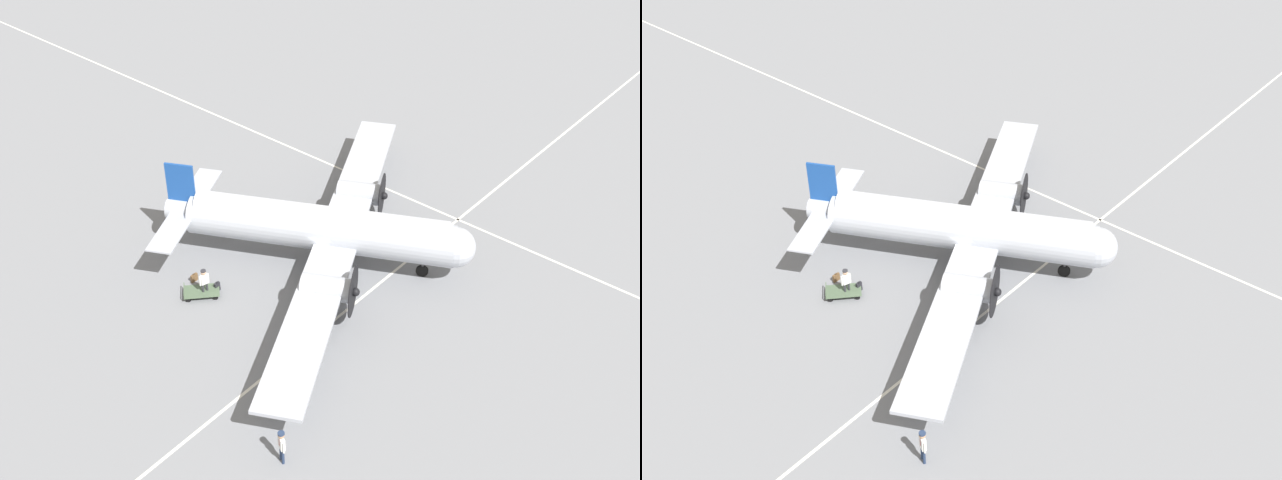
{
  "view_description": "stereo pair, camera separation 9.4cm",
  "coord_description": "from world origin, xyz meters",
  "views": [
    {
      "loc": [
        -27.77,
        -23.43,
        28.3
      ],
      "look_at": [
        0.0,
        0.0,
        1.53
      ],
      "focal_mm": 45.0,
      "sensor_mm": 36.0,
      "label": 1
    },
    {
      "loc": [
        -27.71,
        -23.51,
        28.3
      ],
      "look_at": [
        0.0,
        0.0,
        1.53
      ],
      "focal_mm": 45.0,
      "sensor_mm": 36.0,
      "label": 2
    }
  ],
  "objects": [
    {
      "name": "crew_foreground",
      "position": [
        -11.82,
        -7.83,
        1.15
      ],
      "size": [
        0.41,
        0.57,
        1.84
      ],
      "rotation": [
        0.0,
        0.0,
        1.1
      ],
      "color": "navy",
      "rests_on": "ground_plane"
    },
    {
      "name": "suitcase_upright_spare",
      "position": [
        -5.85,
        4.21,
        0.23
      ],
      "size": [
        0.44,
        0.14,
        0.49
      ],
      "color": "brown",
      "rests_on": "ground_plane"
    },
    {
      "name": "apron_line_eastwest",
      "position": [
        0.0,
        -3.8,
        0.0
      ],
      "size": [
        120.0,
        0.16,
        0.01
      ],
      "color": "silver",
      "rests_on": "ground_plane"
    },
    {
      "name": "baggage_cart",
      "position": [
        -6.45,
        2.99,
        0.28
      ],
      "size": [
        2.19,
        2.14,
        0.56
      ],
      "rotation": [
        0.0,
        0.0,
        5.55
      ],
      "color": "#4C6047",
      "rests_on": "ground_plane"
    },
    {
      "name": "suitcase_near_door",
      "position": [
        -5.63,
        2.62,
        0.28
      ],
      "size": [
        0.34,
        0.15,
        0.59
      ],
      "color": "#232328",
      "rests_on": "ground_plane"
    },
    {
      "name": "ground_plane",
      "position": [
        0.0,
        0.0,
        0.0
      ],
      "size": [
        300.0,
        300.0,
        0.0
      ],
      "primitive_type": "plane",
      "color": "slate"
    },
    {
      "name": "apron_line_northsouth",
      "position": [
        8.71,
        0.0,
        0.0
      ],
      "size": [
        0.16,
        120.0,
        0.01
      ],
      "color": "silver",
      "rests_on": "ground_plane"
    },
    {
      "name": "passenger_boarding",
      "position": [
        -6.31,
        2.82,
        1.09
      ],
      "size": [
        0.57,
        0.35,
        1.73
      ],
      "rotation": [
        0.0,
        0.0,
        6.03
      ],
      "color": "#2D2D33",
      "rests_on": "ground_plane"
    },
    {
      "name": "airliner_main",
      "position": [
        0.17,
        -0.34,
        2.4
      ],
      "size": [
        25.01,
        17.84,
        5.4
      ],
      "rotation": [
        0.0,
        0.0,
        5.19
      ],
      "color": "#ADB2BC",
      "rests_on": "ground_plane"
    }
  ]
}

